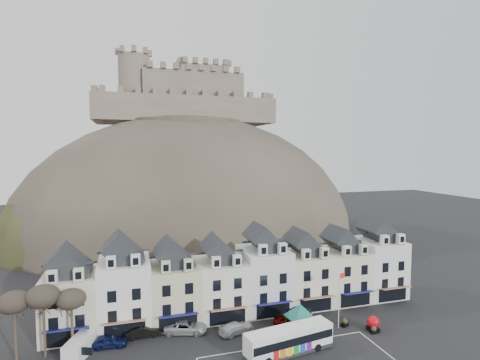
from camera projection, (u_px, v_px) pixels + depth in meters
name	position (u px, v px, depth m)	size (l,w,h in m)	color
coach_bay_markings	(296.00, 360.00, 43.21)	(22.00, 7.50, 0.01)	silver
townhouse_terrace	(244.00, 276.00, 56.30)	(54.40, 9.35, 11.80)	silver
castle_hill	(193.00, 234.00, 107.63)	(100.00, 76.00, 68.00)	#38332B
castle	(185.00, 96.00, 110.83)	(50.20, 22.20, 22.00)	#695B50
tree_left_far	(14.00, 303.00, 42.62)	(3.61, 3.61, 8.24)	#3E3327
tree_left_mid	(43.00, 297.00, 43.45)	(3.78, 3.78, 8.64)	#3E3327
tree_left_near	(71.00, 300.00, 44.37)	(3.43, 3.43, 7.84)	#3E3327
bus	(289.00, 339.00, 44.65)	(11.40, 4.28, 3.14)	#262628
bus_shelter	(300.00, 311.00, 48.83)	(6.57, 6.57, 4.20)	black
red_buoy	(373.00, 323.00, 50.22)	(1.64, 1.64, 2.02)	black
flagpole	(339.00, 296.00, 50.80)	(1.08, 0.41, 7.80)	silver
white_van	(79.00, 347.00, 44.11)	(3.52, 5.09, 2.13)	white
planter_west	(345.00, 323.00, 51.51)	(1.24, 0.95, 1.11)	black
planter_east	(374.00, 330.00, 49.52)	(1.01, 0.69, 0.98)	black
car_navy	(109.00, 341.00, 46.08)	(1.76, 4.38, 1.49)	#0D1642
car_black	(143.00, 331.00, 48.61)	(1.60, 4.60, 1.51)	black
car_silver	(186.00, 327.00, 49.73)	(2.61, 5.56, 1.57)	#ADB0B5
car_white	(236.00, 328.00, 49.64)	(2.01, 4.96, 1.44)	silver
car_maroon	(288.00, 320.00, 51.79)	(1.66, 4.14, 1.41)	#4E0604
car_charcoal	(301.00, 310.00, 55.07)	(1.53, 4.39, 1.45)	black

